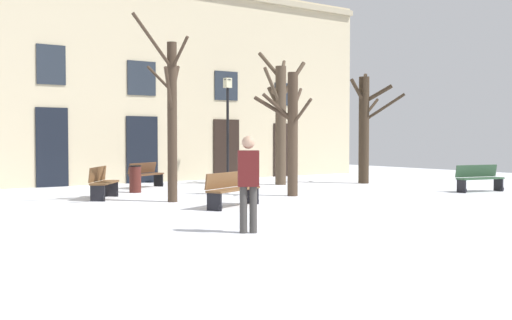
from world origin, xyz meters
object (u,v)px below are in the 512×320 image
tree_near_facade (171,114)px  person_by_shop_door (248,179)px  tree_center (365,126)px  tree_right_of_center (292,130)px  tree_left_of_center (280,117)px  bench_far_corner (232,189)px  bench_facing_shops (479,178)px  bench_back_to_back_left (146,175)px  streetlamp (228,119)px  bench_near_center_tree (103,182)px  litter_bin (135,179)px

tree_near_facade → person_by_shop_door: size_ratio=2.77×
tree_center → tree_right_of_center: tree_center is taller
tree_center → tree_left_of_center: size_ratio=0.82×
tree_left_of_center → bench_far_corner: size_ratio=2.61×
tree_near_facade → bench_facing_shops: bearing=-17.1°
tree_right_of_center → bench_back_to_back_left: bearing=113.6°
bench_far_corner → tree_right_of_center: bearing=0.4°
streetlamp → bench_far_corner: streetlamp is taller
bench_facing_shops → bench_far_corner: 8.87m
bench_back_to_back_left → bench_far_corner: bearing=-126.5°
tree_center → streetlamp: (-4.50, 2.57, 0.25)m
bench_near_center_tree → litter_bin: bearing=-12.9°
tree_center → litter_bin: (-8.71, 1.42, -1.75)m
tree_left_of_center → tree_right_of_center: bearing=-123.3°
streetlamp → bench_near_center_tree: bearing=-157.0°
tree_near_facade → bench_back_to_back_left: tree_near_facade is taller
tree_right_of_center → streetlamp: bearing=79.8°
bench_facing_shops → bench_far_corner: (-8.82, 0.96, 0.01)m
litter_bin → bench_near_center_tree: 2.06m
bench_near_center_tree → person_by_shop_door: size_ratio=0.83×
tree_left_of_center → bench_facing_shops: tree_left_of_center is taller
tree_right_of_center → litter_bin: tree_right_of_center is taller
tree_left_of_center → bench_facing_shops: 7.23m
bench_far_corner → person_by_shop_door: 4.24m
litter_bin → bench_far_corner: (0.28, -5.16, 0.03)m
litter_bin → bench_back_to_back_left: bench_back_to_back_left is taller
tree_near_facade → bench_far_corner: 2.81m
tree_left_of_center → streetlamp: (-1.55, 1.18, -0.04)m
bench_near_center_tree → tree_near_facade: bearing=-110.0°
tree_center → litter_bin: bearing=170.7°
litter_bin → tree_center: bearing=-9.3°
litter_bin → bench_near_center_tree: size_ratio=0.58×
tree_left_of_center → person_by_shop_door: (-7.52, -8.80, -1.48)m
litter_bin → bench_back_to_back_left: 1.83m
streetlamp → bench_far_corner: 7.68m
tree_left_of_center → bench_far_corner: bearing=-136.9°
tree_center → bench_facing_shops: (0.38, -4.69, -1.73)m
streetlamp → bench_facing_shops: size_ratio=2.32×
tree_left_of_center → streetlamp: 1.95m
bench_near_center_tree → person_by_shop_door: 7.54m
person_by_shop_door → tree_left_of_center: bearing=79.8°
streetlamp → bench_far_corner: size_ratio=2.09×
tree_left_of_center → bench_far_corner: tree_left_of_center is taller
tree_near_facade → bench_facing_shops: tree_near_facade is taller
bench_far_corner → bench_back_to_back_left: 6.69m
tree_near_facade → bench_back_to_back_left: (1.44, 4.68, -1.91)m
tree_near_facade → tree_right_of_center: bearing=-8.0°
bench_back_to_back_left → person_by_shop_door: size_ratio=0.88×
litter_bin → bench_facing_shops: (9.09, -6.11, 0.01)m
tree_center → bench_back_to_back_left: 8.37m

